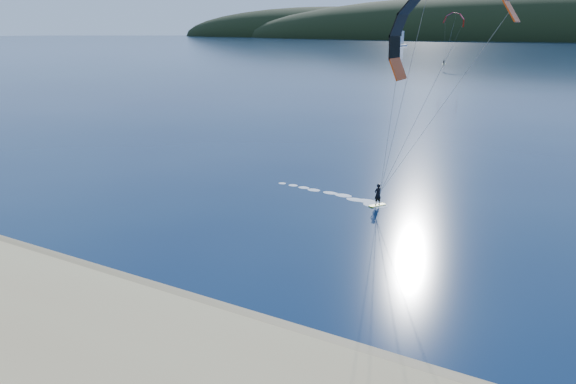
% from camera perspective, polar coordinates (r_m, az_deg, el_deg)
% --- Properties ---
extents(ground, '(1800.00, 1800.00, 0.00)m').
position_cam_1_polar(ground, '(27.04, -20.76, -14.07)').
color(ground, '#08193D').
rests_on(ground, ground).
extents(wet_sand, '(220.00, 2.50, 0.10)m').
position_cam_1_polar(wet_sand, '(29.59, -13.99, -10.51)').
color(wet_sand, '#8B7B50').
rests_on(wet_sand, ground).
extents(kitesurfer_near, '(20.66, 6.38, 16.04)m').
position_cam_1_polar(kitesurfer_near, '(36.48, 16.39, 13.85)').
color(kitesurfer_near, '#CBE41A').
rests_on(kitesurfer_near, ground).
extents(kitesurfer_far, '(8.88, 8.40, 17.54)m').
position_cam_1_polar(kitesurfer_far, '(215.37, 16.96, 16.50)').
color(kitesurfer_far, '#CBE41A').
rests_on(kitesurfer_far, ground).
extents(sailboat, '(9.38, 5.84, 13.06)m').
position_cam_1_polar(sailboat, '(440.96, 11.81, 14.86)').
color(sailboat, white).
rests_on(sailboat, ground).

